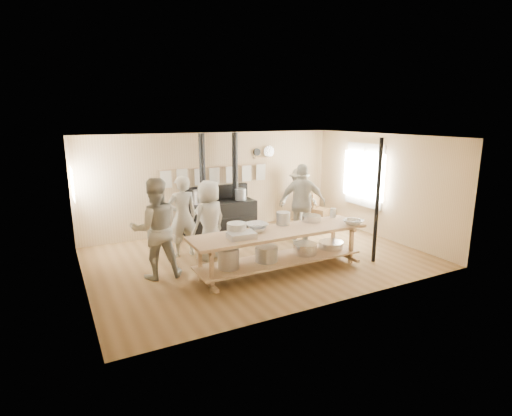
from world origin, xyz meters
The scene contains 24 objects.
ground centered at (0.00, 0.00, 0.00)m, with size 7.00×7.00×0.00m, color brown.
room_shell centered at (0.00, 0.00, 1.62)m, with size 7.00×7.00×7.00m.
window_right centered at (3.47, 0.60, 1.50)m, with size 0.09×1.50×1.65m.
left_opening centered at (-3.45, 2.00, 1.60)m, with size 0.00×0.90×0.90m.
stove centered at (-0.01, 2.12, 0.52)m, with size 1.90×0.75×2.60m.
towel_rail centered at (0.00, 2.40, 1.56)m, with size 3.00×0.04×0.47m.
back_wall_shelf centered at (1.46, 2.43, 2.00)m, with size 0.63×0.14×0.32m.
prep_table centered at (-0.01, -0.90, 0.52)m, with size 3.60×0.90×0.85m.
support_post centered at (2.05, -1.35, 1.30)m, with size 0.08×0.08×2.60m, color black.
cook_far_left centered at (-1.39, 0.89, 0.89)m, with size 0.65×0.43×1.78m, color #A9A796.
cook_left centered at (-2.21, -0.05, 0.96)m, with size 0.93×0.73×1.92m, color #A9A796.
cook_center centered at (-0.96, 0.41, 0.86)m, with size 0.84×0.54×1.71m, color #A9A796.
cook_right centered at (1.50, 0.56, 0.95)m, with size 1.12×0.47×1.91m, color #A9A796.
cook_by_window centered at (2.34, 1.95, 0.80)m, with size 1.03×0.59×1.60m, color #A9A796.
chair centered at (2.93, 1.74, 0.25)m, with size 0.52×0.52×0.84m.
bowl_white_a centered at (-0.34, -0.57, 0.90)m, with size 0.43×0.43×0.11m, color silver.
bowl_steel_a centered at (-0.45, -0.82, 0.90)m, with size 0.32×0.32×0.10m, color silver.
bowl_white_b centered at (1.55, -1.23, 0.90)m, with size 0.39×0.39×0.10m, color silver.
bowl_steel_b centered at (1.55, -1.23, 0.90)m, with size 0.32×0.32×0.10m, color silver.
roasting_pan centered at (-0.89, -1.03, 0.90)m, with size 0.49×0.33×0.11m, color #B2B2B7.
mixing_bowl_large centered at (0.94, -0.63, 0.91)m, with size 0.40×0.40×0.13m, color silver.
bucket_galv centered at (0.27, -0.57, 0.98)m, with size 0.28×0.28×0.26m, color gray.
deep_bowl_enamel centered at (-0.88, -0.79, 0.96)m, with size 0.37×0.37×0.23m, color silver.
pitcher centered at (1.55, -0.57, 0.95)m, with size 0.13×0.13×0.20m, color silver.
Camera 1 is at (-3.87, -7.29, 3.02)m, focal length 28.00 mm.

